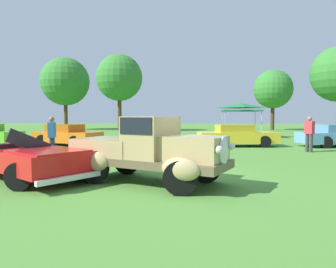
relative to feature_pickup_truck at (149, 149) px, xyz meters
The scene contains 12 objects.
ground_plane 1.08m from the feature_pickup_truck, 27.34° to the left, with size 120.00×120.00×0.00m, color #4C8433.
feature_pickup_truck is the anchor object (origin of this frame).
neighbor_convertible 3.40m from the feature_pickup_truck, behind, with size 4.53×3.83×1.40m.
show_car_orange 11.23m from the feature_pickup_truck, 124.06° to the left, with size 4.17×2.76×1.22m.
show_car_yellow 10.34m from the feature_pickup_truck, 70.87° to the left, with size 4.52×2.38×1.22m.
show_car_skyblue 13.59m from the feature_pickup_truck, 49.07° to the left, with size 4.40×2.75×1.22m.
spectator_between_cars 5.93m from the feature_pickup_truck, 139.20° to the left, with size 0.33×0.45×1.69m.
spectator_by_row 9.83m from the feature_pickup_truck, 48.82° to the left, with size 0.44×0.46×1.69m.
canopy_tent_left_field 17.95m from the feature_pickup_truck, 75.08° to the left, with size 2.98×2.98×2.71m.
treeline_far_left 33.10m from the feature_pickup_truck, 117.45° to the left, with size 5.89×5.89×8.85m.
treeline_mid_left 28.03m from the feature_pickup_truck, 106.07° to the left, with size 5.19×5.19×8.56m.
treeline_center 31.98m from the feature_pickup_truck, 71.61° to the left, with size 4.56×4.56×7.14m.
Camera 1 is at (0.69, -8.05, 1.72)m, focal length 33.06 mm.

